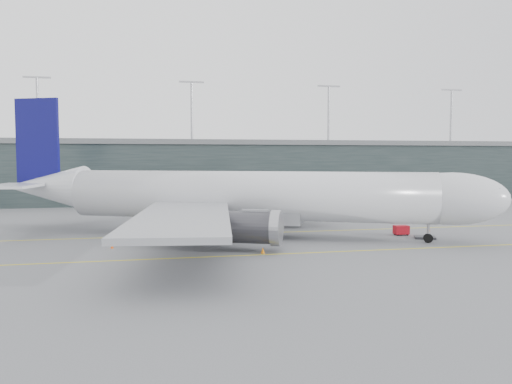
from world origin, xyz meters
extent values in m
plane|color=slate|center=(0.00, 0.00, 0.00)|extent=(320.00, 320.00, 0.00)
cube|color=yellow|center=(0.00, -4.00, 0.01)|extent=(160.00, 0.25, 0.02)
cube|color=yellow|center=(0.00, -20.00, 0.01)|extent=(160.00, 0.25, 0.02)
cube|color=yellow|center=(5.00, 20.00, 0.01)|extent=(0.25, 60.00, 0.02)
cube|color=#1E2929|center=(0.00, 58.00, 7.00)|extent=(240.00, 35.00, 14.00)
cube|color=#5C5F61|center=(0.00, 58.00, 14.60)|extent=(240.00, 36.00, 1.20)
cylinder|color=#9E9EA3|center=(-30.00, 48.00, 22.00)|extent=(0.60, 0.60, 14.00)
cylinder|color=#9E9EA3|center=(5.00, 48.00, 22.00)|extent=(0.60, 0.60, 14.00)
cylinder|color=#9E9EA3|center=(40.00, 48.00, 22.00)|extent=(0.60, 0.60, 14.00)
cylinder|color=#9E9EA3|center=(75.00, 48.00, 22.00)|extent=(0.60, 0.60, 14.00)
cylinder|color=silver|center=(8.40, -7.02, 5.76)|extent=(48.48, 26.23, 6.74)
ellipsoid|color=silver|center=(32.78, -17.70, 5.76)|extent=(15.66, 11.85, 6.74)
cone|color=silver|center=(-19.96, 5.41, 6.52)|extent=(13.54, 10.72, 6.47)
cube|color=gray|center=(7.40, -6.58, 3.15)|extent=(18.10, 11.95, 2.17)
cube|color=black|center=(36.56, -19.36, 6.84)|extent=(3.50, 3.94, 0.87)
cube|color=gray|center=(-1.35, -21.13, 4.67)|extent=(13.89, 32.53, 0.60)
cylinder|color=#39383E|center=(6.25, -17.34, 2.82)|extent=(8.49, 6.54, 3.80)
cube|color=gray|center=(12.17, 9.72, 4.67)|extent=(27.64, 30.50, 0.60)
cylinder|color=#39383E|center=(14.53, 1.56, 2.82)|extent=(8.49, 6.54, 3.80)
cube|color=#0B0A56|center=(-21.46, 6.06, 13.36)|extent=(6.69, 3.33, 13.04)
cube|color=silver|center=(-23.36, 0.37, 7.06)|extent=(7.38, 10.57, 0.38)
cube|color=silver|center=(-18.56, 11.32, 7.06)|extent=(10.77, 11.37, 0.38)
cylinder|color=black|center=(30.29, -16.61, 0.60)|extent=(1.27, 0.88, 1.20)
cylinder|color=#9E9EA3|center=(30.29, -16.61, 1.41)|extent=(0.33, 0.33, 2.82)
cylinder|color=black|center=(2.32, -10.05, 0.71)|extent=(1.51, 1.06, 1.41)
cylinder|color=black|center=(6.51, -0.50, 0.71)|extent=(1.51, 1.06, 1.41)
cube|color=#26272B|center=(21.39, -0.01, 4.71)|extent=(3.89, 4.13, 2.64)
cube|color=#26272B|center=(19.07, 7.46, 4.71)|extent=(5.88, 12.40, 2.36)
cube|color=#26272B|center=(15.44, 19.16, 4.71)|extent=(6.11, 12.47, 2.45)
cube|color=#26272B|center=(11.81, 30.86, 4.71)|extent=(6.33, 12.54, 2.54)
cylinder|color=#9E9EA3|center=(18.87, 8.09, 1.79)|extent=(0.47, 0.47, 3.58)
cube|color=#39383E|center=(18.87, 8.09, 0.33)|extent=(2.22, 1.91, 0.66)
cylinder|color=#26272B|center=(21.39, 40.50, 4.71)|extent=(3.77, 3.77, 2.83)
cylinder|color=#26272B|center=(21.39, 40.50, 1.70)|extent=(1.70, 1.70, 3.39)
cube|color=#B60D19|center=(29.96, -10.09, 0.78)|extent=(2.04, 1.32, 1.19)
cylinder|color=black|center=(29.22, -10.53, 0.18)|extent=(0.37, 0.14, 0.37)
cylinder|color=black|center=(30.68, -10.56, 0.18)|extent=(0.37, 0.14, 0.37)
cylinder|color=black|center=(29.24, -9.62, 0.18)|extent=(0.37, 0.14, 0.37)
cylinder|color=black|center=(30.70, -9.65, 0.18)|extent=(0.37, 0.14, 0.37)
cube|color=#333338|center=(31.72, -13.42, 0.16)|extent=(3.37, 3.10, 0.27)
cube|color=#39383E|center=(-5.41, 8.94, 0.17)|extent=(2.58, 2.25, 0.22)
cube|color=#AEB3BB|center=(-5.41, 8.94, 1.16)|extent=(2.12, 2.04, 1.66)
cube|color=#263496|center=(-5.41, 8.94, 2.03)|extent=(2.19, 2.11, 0.09)
cube|color=#39383E|center=(-1.92, 10.61, 0.15)|extent=(2.36, 2.10, 0.20)
cube|color=#9FA2AA|center=(-1.92, 10.61, 1.04)|extent=(1.95, 1.89, 1.48)
cube|color=#263496|center=(-1.92, 10.61, 1.81)|extent=(2.02, 1.95, 0.08)
cube|color=#39383E|center=(-1.17, 9.52, 0.13)|extent=(2.08, 1.83, 0.18)
cube|color=silver|center=(-1.17, 9.52, 0.93)|extent=(1.71, 1.65, 1.32)
cube|color=#263496|center=(-1.17, 9.52, 1.61)|extent=(1.77, 1.71, 0.07)
cone|color=#FC4F0E|center=(36.05, -7.07, 0.37)|extent=(0.46, 0.46, 0.74)
cone|color=orange|center=(7.81, -19.26, 0.37)|extent=(0.47, 0.47, 0.75)
cone|color=#D3610B|center=(8.90, 11.16, 0.33)|extent=(0.42, 0.42, 0.67)
cone|color=#F4550D|center=(-9.43, -12.46, 0.31)|extent=(0.39, 0.39, 0.62)
camera|label=1|loc=(-4.46, -74.59, 11.05)|focal=35.00mm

